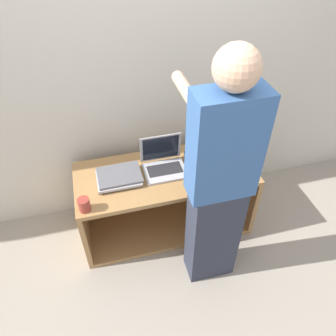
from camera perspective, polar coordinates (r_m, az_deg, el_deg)
The scene contains 9 objects.
ground_plane at distance 2.80m, azimuth 1.13°, elevation -14.08°, with size 12.00×12.00×0.00m, color #9E9384.
wall_back at distance 2.52m, azimuth -2.98°, elevation 15.41°, with size 8.00×0.05×2.40m.
cart at distance 2.78m, azimuth -0.82°, elevation -4.49°, with size 1.39×0.60×0.61m.
laptop_open at distance 2.52m, azimuth -0.78°, elevation 0.82°, with size 0.32×0.27×0.26m.
laptop_stack_left at distance 2.47m, azimuth -8.53°, elevation -1.62°, with size 0.33×0.25×0.06m.
laptop_stack_right at distance 2.58m, azimuth 7.04°, elevation 1.34°, with size 0.35×0.26×0.09m.
person at distance 2.03m, azimuth 8.90°, elevation -2.88°, with size 0.40×0.54×1.78m.
mug at distance 2.29m, azimuth -14.40°, elevation -6.20°, with size 0.08×0.08×0.10m.
inventory_tag at distance 2.51m, azimuth 7.62°, elevation 1.41°, with size 0.06×0.02×0.01m.
Camera 1 is at (-0.45, -1.51, 2.31)m, focal length 35.00 mm.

